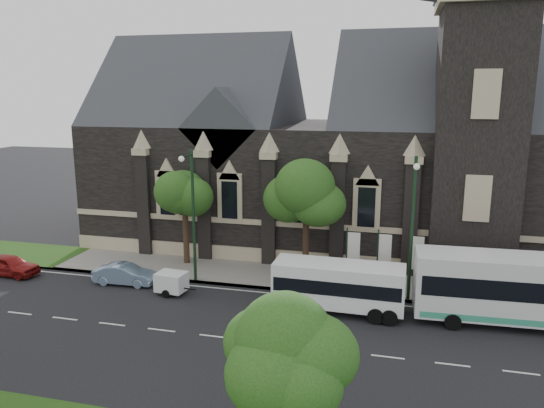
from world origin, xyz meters
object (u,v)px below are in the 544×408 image
(banner_flag_right, at_px, (414,256))
(car_far_red, at_px, (9,265))
(banner_flag_left, at_px, (351,252))
(sedan, at_px, (125,274))
(street_lamp_mid, at_px, (192,209))
(shuttle_bus, at_px, (339,284))
(tour_coach, at_px, (543,290))
(tree_walk_right, at_px, (310,193))
(street_lamp_near, at_px, (413,222))
(tree_walk_left, at_px, (188,189))
(banner_flag_center, at_px, (382,254))
(tree_park_east, at_px, (293,357))
(box_trailer, at_px, (171,282))

(banner_flag_right, xyz_separation_m, car_far_red, (-27.46, -3.66, -1.65))
(banner_flag_left, xyz_separation_m, sedan, (-14.70, -3.26, -1.70))
(street_lamp_mid, height_order, shuttle_bus, street_lamp_mid)
(banner_flag_left, xyz_separation_m, tour_coach, (10.68, -3.58, -0.26))
(street_lamp_mid, height_order, car_far_red, street_lamp_mid)
(tree_walk_right, relative_size, sedan, 1.87)
(street_lamp_mid, relative_size, car_far_red, 2.11)
(shuttle_bus, distance_m, car_far_red, 23.19)
(street_lamp_mid, xyz_separation_m, banner_flag_left, (10.29, 1.91, -2.73))
(street_lamp_near, relative_size, car_far_red, 2.11)
(street_lamp_near, xyz_separation_m, banner_flag_left, (-3.71, 1.91, -2.73))
(street_lamp_near, bearing_deg, tree_walk_right, 151.94)
(street_lamp_near, height_order, street_lamp_mid, same)
(street_lamp_mid, bearing_deg, tour_coach, -4.55)
(tree_walk_left, bearing_deg, banner_flag_center, -6.89)
(street_lamp_near, bearing_deg, tree_walk_left, 167.13)
(tree_park_east, xyz_separation_m, tree_walk_right, (-2.96, 20.04, 1.20))
(tree_walk_right, xyz_separation_m, street_lamp_mid, (-7.21, -3.62, -0.71))
(street_lamp_near, distance_m, box_trailer, 15.43)
(street_lamp_near, bearing_deg, banner_flag_left, 152.82)
(tree_walk_left, distance_m, car_far_red, 13.54)
(tree_walk_left, xyz_separation_m, street_lamp_near, (15.80, -3.61, -0.62))
(tree_park_east, distance_m, sedan, 21.34)
(tree_walk_left, relative_size, shuttle_bus, 1.01)
(shuttle_bus, bearing_deg, banner_flag_left, 87.13)
(banner_flag_right, bearing_deg, sedan, -170.13)
(tree_park_east, height_order, shuttle_bus, tree_park_east)
(banner_flag_left, relative_size, banner_flag_center, 1.00)
(street_lamp_mid, distance_m, box_trailer, 4.88)
(tree_walk_right, height_order, street_lamp_mid, street_lamp_mid)
(banner_flag_left, xyz_separation_m, banner_flag_right, (4.00, 0.00, 0.00))
(tour_coach, height_order, car_far_red, tour_coach)
(banner_flag_center, relative_size, car_far_red, 0.94)
(tree_walk_left, distance_m, street_lamp_mid, 4.08)
(tour_coach, bearing_deg, tree_park_east, -128.23)
(tree_park_east, bearing_deg, shuttle_bus, 90.73)
(banner_flag_left, height_order, tour_coach, banner_flag_left)
(street_lamp_mid, xyz_separation_m, shuttle_bus, (9.99, -2.28, -3.43))
(street_lamp_near, distance_m, shuttle_bus, 5.75)
(banner_flag_right, relative_size, shuttle_bus, 0.53)
(sedan, bearing_deg, banner_flag_left, -80.47)
(banner_flag_center, distance_m, sedan, 17.10)
(banner_flag_center, bearing_deg, box_trailer, -162.41)
(street_lamp_mid, distance_m, banner_flag_center, 12.73)
(sedan, bearing_deg, banner_flag_center, -81.92)
(tour_coach, distance_m, car_far_red, 34.17)
(tour_coach, bearing_deg, street_lamp_mid, 173.42)
(tree_walk_right, xyz_separation_m, banner_flag_left, (3.08, -1.71, -3.43))
(tree_walk_left, bearing_deg, tour_coach, -13.05)
(tree_park_east, xyz_separation_m, tree_walk_left, (-11.97, 20.03, 1.12))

